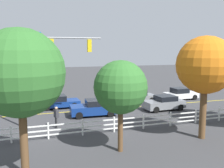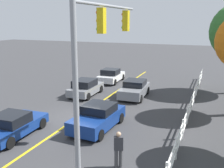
{
  "view_description": "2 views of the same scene",
  "coord_description": "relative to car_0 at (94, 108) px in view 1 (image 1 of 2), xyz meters",
  "views": [
    {
      "loc": [
        6.09,
        23.79,
        6.12
      ],
      "look_at": [
        -0.7,
        2.56,
        2.94
      ],
      "focal_mm": 39.8,
      "sensor_mm": 36.0,
      "label": 1
    },
    {
      "loc": [
        14.29,
        8.36,
        6.34
      ],
      "look_at": [
        0.93,
        2.95,
        2.86
      ],
      "focal_mm": 41.73,
      "sensor_mm": 36.0,
      "label": 2
    }
  ],
  "objects": [
    {
      "name": "tree_1",
      "position": [
        -5.72,
        7.99,
        4.31
      ],
      "size": [
        3.86,
        3.86,
        6.99
      ],
      "color": "brown",
      "rests_on": "ground_plane"
    },
    {
      "name": "car_3",
      "position": [
        -6.16,
        -4.08,
        -0.01
      ],
      "size": [
        3.95,
        1.95,
        1.43
      ],
      "rotation": [
        0.0,
        0.0,
        3.16
      ],
      "color": "slate",
      "rests_on": "ground_plane"
    },
    {
      "name": "pedestrian",
      "position": [
        3.62,
        2.69,
        0.22
      ],
      "size": [
        0.4,
        0.47,
        1.69
      ],
      "rotation": [
        0.0,
        0.0,
        3.55
      ],
      "color": "#3F3F42",
      "rests_on": "ground_plane"
    },
    {
      "name": "tree_0",
      "position": [
        0.39,
        8.36,
        3.18
      ],
      "size": [
        3.15,
        3.15,
        5.49
      ],
      "color": "brown",
      "rests_on": "ground_plane"
    },
    {
      "name": "white_rail_fence",
      "position": [
        -3.9,
        4.95,
        -0.1
      ],
      "size": [
        26.1,
        0.1,
        1.15
      ],
      "color": "white",
      "rests_on": "ground_plane"
    },
    {
      "name": "tree_2",
      "position": [
        5.75,
        9.73,
        4.3
      ],
      "size": [
        4.14,
        4.14,
        7.09
      ],
      "color": "brown",
      "rests_on": "ground_plane"
    },
    {
      "name": "lane_center_stripe",
      "position": [
        -4.9,
        -2.02,
        -0.7
      ],
      "size": [
        28.0,
        0.16,
        0.01
      ],
      "primitive_type": "cube",
      "color": "gold",
      "rests_on": "ground_plane"
    },
    {
      "name": "ground_plane",
      "position": [
        -0.9,
        -2.02,
        -0.71
      ],
      "size": [
        120.0,
        120.0,
        0.0
      ],
      "primitive_type": "plane",
      "color": "#38383A"
    },
    {
      "name": "car_2",
      "position": [
        -11.79,
        -3.97,
        -0.04
      ],
      "size": [
        4.07,
        2.08,
        1.42
      ],
      "rotation": [
        0.0,
        0.0,
        3.18
      ],
      "color": "silver",
      "rests_on": "ground_plane"
    },
    {
      "name": "signal_assembly",
      "position": [
        4.19,
        1.97,
        4.43
      ],
      "size": [
        6.2,
        0.37,
        7.38
      ],
      "color": "gray",
      "rests_on": "ground_plane"
    },
    {
      "name": "car_4",
      "position": [
        2.77,
        -4.0,
        -0.07
      ],
      "size": [
        4.17,
        2.12,
        1.34
      ],
      "rotation": [
        0.0,
        0.0,
        3.18
      ],
      "color": "navy",
      "rests_on": "ground_plane"
    },
    {
      "name": "car_1",
      "position": [
        -7.27,
        0.05,
        -0.0
      ],
      "size": [
        4.16,
        2.12,
        1.45
      ],
      "rotation": [
        0.0,
        0.0,
        0.05
      ],
      "color": "slate",
      "rests_on": "ground_plane"
    },
    {
      "name": "car_0",
      "position": [
        0.0,
        0.0,
        0.0
      ],
      "size": [
        4.27,
        2.18,
        1.49
      ],
      "rotation": [
        0.0,
        0.0,
        -0.05
      ],
      "color": "navy",
      "rests_on": "ground_plane"
    }
  ]
}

